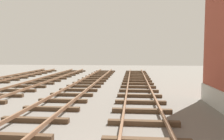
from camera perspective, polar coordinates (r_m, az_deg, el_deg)
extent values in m
cube|color=#4C3826|center=(8.13, 7.99, -13.13)|extent=(2.50, 0.24, 0.18)
cube|color=#4C3826|center=(9.70, 7.53, -10.20)|extent=(2.50, 0.24, 0.18)
cube|color=#4C3826|center=(11.29, 7.20, -8.09)|extent=(2.50, 0.24, 0.18)
cube|color=#4C3826|center=(12.89, 6.96, -6.51)|extent=(2.50, 0.24, 0.18)
cube|color=#4C3826|center=(14.50, 6.77, -5.27)|extent=(2.50, 0.24, 0.18)
cube|color=#4C3826|center=(16.11, 6.62, -4.28)|extent=(2.50, 0.24, 0.18)
cube|color=#4C3826|center=(17.73, 6.50, -3.48)|extent=(2.50, 0.24, 0.18)
cube|color=#4C3826|center=(19.35, 6.40, -2.80)|extent=(2.50, 0.24, 0.18)
cube|color=#4C3826|center=(20.97, 6.31, -2.23)|extent=(2.50, 0.24, 0.18)
cube|color=#4C3826|center=(22.60, 6.24, -1.75)|extent=(2.50, 0.24, 0.18)
cube|color=#4C3826|center=(24.23, 6.18, -1.33)|extent=(2.50, 0.24, 0.18)
cube|color=#4C3826|center=(25.85, 6.12, -0.96)|extent=(2.50, 0.24, 0.18)
cube|color=#4C3826|center=(27.48, 6.07, -0.63)|extent=(2.50, 0.24, 0.18)
cube|color=#4C3826|center=(29.11, 6.03, -0.35)|extent=(2.50, 0.24, 0.18)
cube|color=#4C3826|center=(7.46, -24.14, -15.12)|extent=(2.50, 0.24, 0.18)
cube|color=#4C3826|center=(8.85, -18.83, -11.85)|extent=(2.50, 0.24, 0.18)
cube|color=#4C3826|center=(10.31, -15.07, -9.43)|extent=(2.50, 0.24, 0.18)
cube|color=#4C3826|center=(11.82, -12.29, -7.59)|extent=(2.50, 0.24, 0.18)
cube|color=#4C3826|center=(13.35, -10.17, -6.16)|extent=(2.50, 0.24, 0.18)
cube|color=#4C3826|center=(14.91, -8.49, -5.01)|extent=(2.50, 0.24, 0.18)
cube|color=#4C3826|center=(16.49, -7.13, -4.09)|extent=(2.50, 0.24, 0.18)
cube|color=#4C3826|center=(18.07, -6.02, -3.32)|extent=(2.50, 0.24, 0.18)
cube|color=#4C3826|center=(19.66, -5.09, -2.68)|extent=(2.50, 0.24, 0.18)
cube|color=#4C3826|center=(21.26, -4.29, -2.13)|extent=(2.50, 0.24, 0.18)
cube|color=#4C3826|center=(22.87, -3.61, -1.66)|extent=(2.50, 0.24, 0.18)
cube|color=#4C3826|center=(24.48, -3.02, -1.25)|extent=(2.50, 0.24, 0.18)
cube|color=#4C3826|center=(26.09, -2.50, -0.89)|extent=(2.50, 0.24, 0.18)
cube|color=#4C3826|center=(27.71, -2.04, -0.57)|extent=(2.50, 0.24, 0.18)
cube|color=#4C3826|center=(29.32, -1.64, -0.29)|extent=(2.50, 0.24, 0.18)
cube|color=#4C3826|center=(14.40, -26.03, -5.77)|extent=(2.50, 0.24, 0.18)
cube|color=#4C3826|center=(15.85, -22.85, -4.76)|extent=(2.50, 0.24, 0.18)
cube|color=#4C3826|center=(17.34, -20.22, -3.91)|extent=(2.50, 0.24, 0.18)
cube|color=#4C3826|center=(18.86, -18.01, -3.19)|extent=(2.50, 0.24, 0.18)
cube|color=#4C3826|center=(20.41, -16.14, -2.57)|extent=(2.50, 0.24, 0.18)
cube|color=#4C3826|center=(21.98, -14.54, -2.04)|extent=(2.50, 0.24, 0.18)
cube|color=#4C3826|center=(23.56, -13.15, -1.58)|extent=(2.50, 0.24, 0.18)
cube|color=#4C3826|center=(25.16, -11.93, -1.18)|extent=(2.50, 0.24, 0.18)
cube|color=#4C3826|center=(26.77, -10.87, -0.83)|extent=(2.50, 0.24, 0.18)
cube|color=#4C3826|center=(28.39, -9.92, -0.51)|extent=(2.50, 0.24, 0.18)
cube|color=#4C3826|center=(30.02, -9.08, -0.23)|extent=(2.50, 0.24, 0.18)
cube|color=#4C3826|center=(22.43, -25.17, -2.20)|extent=(2.50, 0.24, 0.18)
cube|color=#4C3826|center=(23.84, -23.18, -1.76)|extent=(2.50, 0.24, 0.18)
cube|color=#4C3826|center=(25.28, -21.42, -1.37)|extent=(2.50, 0.24, 0.18)
cube|color=#4C3826|center=(26.75, -19.85, -1.02)|extent=(2.50, 0.24, 0.18)
cube|color=#4C3826|center=(28.23, -18.44, -0.70)|extent=(2.50, 0.24, 0.18)
cube|color=#4C3826|center=(29.73, -17.17, -0.42)|extent=(2.50, 0.24, 0.18)
cube|color=#4C3826|center=(31.24, -16.03, -0.17)|extent=(2.50, 0.24, 0.18)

